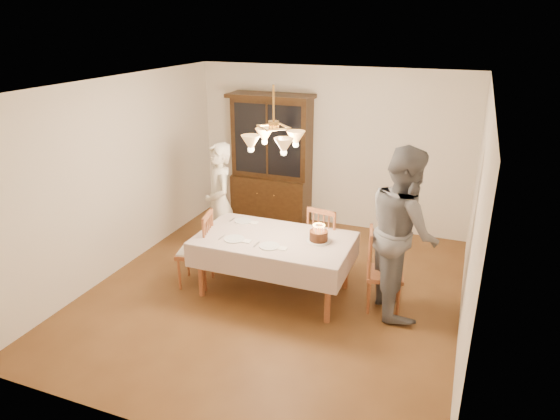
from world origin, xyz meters
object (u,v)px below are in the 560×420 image
at_px(chair_far_side, 326,244).
at_px(birthday_cake, 319,236).
at_px(dining_table, 274,243).
at_px(elderly_woman, 220,203).
at_px(china_hutch, 271,162).

height_order(chair_far_side, birthday_cake, chair_far_side).
bearing_deg(dining_table, chair_far_side, 56.21).
relative_size(chair_far_side, elderly_woman, 0.58).
distance_m(elderly_woman, birthday_cake, 1.68).
relative_size(dining_table, elderly_woman, 1.10).
bearing_deg(china_hutch, chair_far_side, -47.59).
height_order(dining_table, birthday_cake, birthday_cake).
bearing_deg(birthday_cake, elderly_woman, 162.49).
relative_size(dining_table, china_hutch, 0.88).
xyz_separation_m(chair_far_side, elderly_woman, (-1.53, -0.10, 0.42)).
xyz_separation_m(china_hutch, elderly_woman, (-0.11, -1.65, -0.18)).
bearing_deg(elderly_woman, dining_table, 19.32).
bearing_deg(dining_table, birthday_cake, 9.95).
bearing_deg(dining_table, china_hutch, 112.79).
xyz_separation_m(china_hutch, birthday_cake, (1.49, -2.16, -0.22)).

